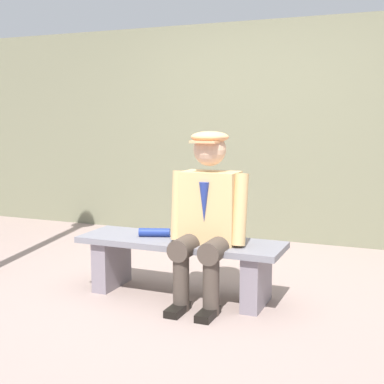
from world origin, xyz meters
TOP-DOWN VIEW (x-y plane):
  - ground_plane at (0.00, 0.00)m, footprint 30.00×30.00m
  - bench at (0.00, 0.00)m, footprint 1.50×0.46m
  - seated_man at (-0.23, 0.06)m, footprint 0.56×0.57m
  - rolled_magazine at (0.21, -0.01)m, footprint 0.24×0.13m
  - stadium_wall at (0.00, -2.12)m, footprint 12.00×0.24m

SIDE VIEW (x-z plane):
  - ground_plane at x=0.00m, z-range 0.00..0.00m
  - bench at x=0.00m, z-range 0.07..0.50m
  - rolled_magazine at x=0.21m, z-range 0.42..0.49m
  - seated_man at x=-0.23m, z-range 0.05..1.25m
  - stadium_wall at x=0.00m, z-range 0.00..2.28m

